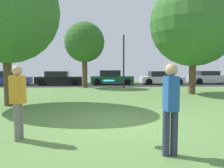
# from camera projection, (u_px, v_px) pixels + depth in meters

# --- Properties ---
(ground_plane) EXTENTS (44.00, 44.00, 0.00)m
(ground_plane) POSITION_uv_depth(u_px,v_px,m) (121.00, 124.00, 6.77)
(ground_plane) COLOR #5B8442
(road_strip) EXTENTS (44.00, 6.40, 0.01)m
(road_strip) POSITION_uv_depth(u_px,v_px,m) (105.00, 84.00, 22.70)
(road_strip) COLOR #28282B
(road_strip) RESTS_ON ground_plane
(oak_tree_right) EXTENTS (5.57, 5.57, 7.38)m
(oak_tree_right) POSITION_uv_depth(u_px,v_px,m) (194.00, 23.00, 14.13)
(oak_tree_right) COLOR brown
(oak_tree_right) RESTS_ON ground_plane
(oak_tree_center) EXTENTS (4.72, 4.72, 6.62)m
(oak_tree_center) POSITION_uv_depth(u_px,v_px,m) (5.00, 10.00, 9.69)
(oak_tree_center) COLOR brown
(oak_tree_center) RESTS_ON ground_plane
(birch_tree_lone) EXTENTS (3.42, 3.42, 5.61)m
(birch_tree_lone) POSITION_uv_depth(u_px,v_px,m) (85.00, 43.00, 18.88)
(birch_tree_lone) COLOR brown
(birch_tree_lone) RESTS_ON ground_plane
(person_catcher) EXTENTS (0.34, 0.30, 1.76)m
(person_catcher) POSITION_uv_depth(u_px,v_px,m) (18.00, 99.00, 5.15)
(person_catcher) COLOR slate
(person_catcher) RESTS_ON ground_plane
(person_bystander) EXTENTS (0.30, 0.33, 1.78)m
(person_bystander) POSITION_uv_depth(u_px,v_px,m) (171.00, 105.00, 4.23)
(person_bystander) COLOR #2D334C
(person_bystander) RESTS_ON ground_plane
(frisbee_disc) EXTENTS (0.30, 0.30, 0.03)m
(frisbee_disc) POSITION_uv_depth(u_px,v_px,m) (109.00, 81.00, 5.07)
(frisbee_disc) COLOR #2DB2E0
(parked_car_blue) EXTENTS (4.55, 1.96, 1.39)m
(parked_car_blue) POSITION_uv_depth(u_px,v_px,m) (6.00, 79.00, 22.02)
(parked_car_blue) COLOR #233893
(parked_car_blue) RESTS_ON ground_plane
(parked_car_black) EXTENTS (4.53, 2.01, 1.38)m
(parked_car_black) POSITION_uv_depth(u_px,v_px,m) (59.00, 79.00, 22.04)
(parked_car_black) COLOR black
(parked_car_black) RESTS_ON ground_plane
(parked_car_green) EXTENTS (4.26, 1.99, 1.47)m
(parked_car_green) POSITION_uv_depth(u_px,v_px,m) (111.00, 78.00, 22.51)
(parked_car_green) COLOR #195633
(parked_car_green) RESTS_ON ground_plane
(parked_car_white) EXTENTS (4.44, 1.95, 1.36)m
(parked_car_white) POSITION_uv_depth(u_px,v_px,m) (161.00, 78.00, 23.06)
(parked_car_white) COLOR white
(parked_car_white) RESTS_ON ground_plane
(parked_car_silver) EXTENTS (4.24, 2.00, 1.38)m
(parked_car_silver) POSITION_uv_depth(u_px,v_px,m) (209.00, 78.00, 23.71)
(parked_car_silver) COLOR #B7B7BC
(parked_car_silver) RESTS_ON ground_plane
(street_lamp_post) EXTENTS (0.14, 0.14, 4.50)m
(street_lamp_post) POSITION_uv_depth(u_px,v_px,m) (124.00, 61.00, 18.84)
(street_lamp_post) COLOR #2D2D33
(street_lamp_post) RESTS_ON ground_plane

